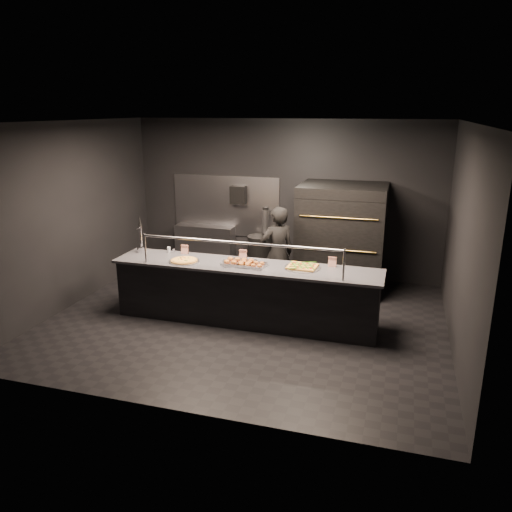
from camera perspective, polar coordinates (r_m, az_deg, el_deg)
name	(u,v)px	position (r m, az deg, el deg)	size (l,w,h in m)	color
room	(245,227)	(7.41, -1.32, 3.38)	(6.04, 6.00, 3.00)	black
service_counter	(245,293)	(7.66, -1.22, -4.25)	(4.10, 0.78, 1.37)	black
pizza_oven	(341,237)	(9.05, 9.73, 2.13)	(1.50, 1.23, 1.91)	black
prep_shelf	(205,247)	(10.26, -5.80, 1.02)	(1.20, 0.35, 0.90)	#99999E
towel_dispenser	(238,195)	(9.85, -2.03, 7.00)	(0.30, 0.20, 0.35)	black
fire_extinguisher	(265,221)	(9.79, 1.08, 4.03)	(0.14, 0.14, 0.51)	#B2B2B7
beer_tap	(141,242)	(8.33, -12.98, 1.55)	(0.15, 0.22, 0.59)	silver
round_pizza	(184,261)	(7.73, -8.21, -0.52)	(0.47, 0.47, 0.03)	silver
slider_tray_a	(239,262)	(7.53, -1.95, -0.70)	(0.58, 0.50, 0.08)	silver
slider_tray_b	(252,265)	(7.43, -0.51, -0.99)	(0.47, 0.39, 0.07)	silver
square_pizza	(302,267)	(7.38, 5.32, -1.23)	(0.53, 0.53, 0.05)	silver
condiment_jar	(170,250)	(8.24, -9.76, 0.69)	(0.14, 0.06, 0.09)	silver
tent_cards	(251,255)	(7.74, -0.55, 0.13)	(2.50, 0.04, 0.15)	white
trash_bin	(260,256)	(9.78, 0.42, 0.02)	(0.48, 0.48, 0.80)	black
worker	(277,254)	(8.46, 2.45, 0.27)	(0.59, 0.39, 1.63)	black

